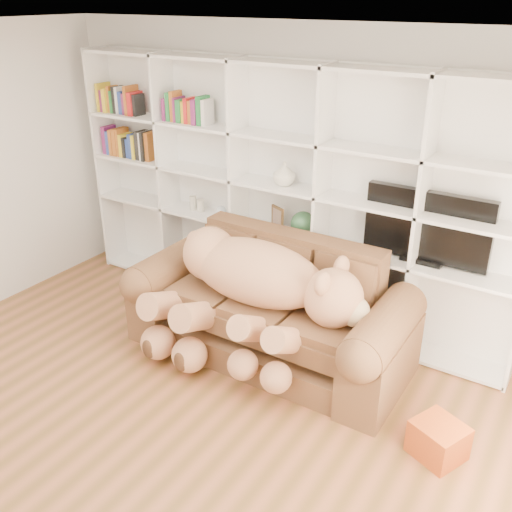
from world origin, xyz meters
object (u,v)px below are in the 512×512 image
Objects in this scene: sofa at (271,314)px; gift_box at (438,440)px; tv at (427,228)px; teddy_bear at (250,288)px.

gift_box is (1.62, -0.46, -0.25)m from sofa.
tv reaches higher than sofa.
gift_box is (1.70, -0.26, -0.57)m from teddy_bear.
sofa reaches higher than gift_box.
tv is (1.04, 0.72, 0.78)m from sofa.
tv is (-0.58, 1.18, 1.04)m from gift_box.
teddy_bear is at bearing -110.77° from sofa.
sofa is 1.70m from gift_box.
sofa is at bearing 164.06° from gift_box.
teddy_bear is at bearing -140.57° from tv.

